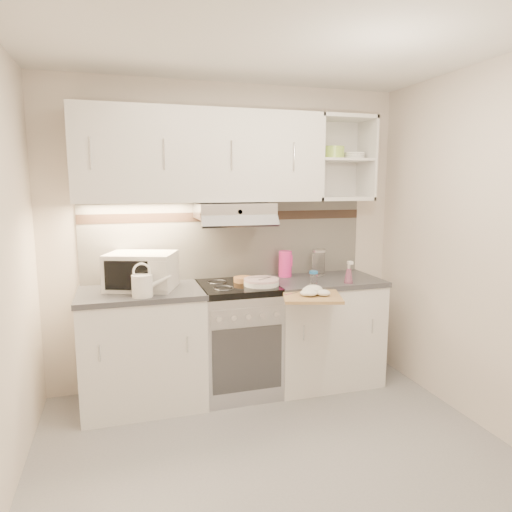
{
  "coord_description": "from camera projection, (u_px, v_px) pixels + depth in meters",
  "views": [
    {
      "loc": [
        -0.88,
        -2.34,
        1.69
      ],
      "look_at": [
        0.11,
        0.95,
        1.14
      ],
      "focal_mm": 32.0,
      "sensor_mm": 36.0,
      "label": 1
    }
  ],
  "objects": [
    {
      "name": "base_cabinet_left",
      "position": [
        143.0,
        350.0,
        3.49
      ],
      "size": [
        0.9,
        0.6,
        0.86
      ],
      "primitive_type": "cube",
      "color": "white",
      "rests_on": "ground"
    },
    {
      "name": "base_cabinet_right",
      "position": [
        322.0,
        332.0,
        3.92
      ],
      "size": [
        0.9,
        0.6,
        0.86
      ],
      "primitive_type": "cube",
      "color": "white",
      "rests_on": "ground"
    },
    {
      "name": "dish_towel",
      "position": [
        311.0,
        290.0,
        3.34
      ],
      "size": [
        0.29,
        0.26,
        0.07
      ],
      "primitive_type": null,
      "rotation": [
        0.0,
        0.0,
        0.18
      ],
      "color": "white",
      "rests_on": "cutting_board"
    },
    {
      "name": "worktop_right",
      "position": [
        323.0,
        281.0,
        3.85
      ],
      "size": [
        0.92,
        0.62,
        0.04
      ],
      "primitive_type": "cube",
      "color": "#47474C",
      "rests_on": "base_cabinet_right"
    },
    {
      "name": "bread_loaf",
      "position": [
        243.0,
        279.0,
        3.71
      ],
      "size": [
        0.16,
        0.16,
        0.04
      ],
      "primitive_type": "cylinder",
      "color": "#9C6646",
      "rests_on": "electric_range"
    },
    {
      "name": "worktop_left",
      "position": [
        141.0,
        293.0,
        3.42
      ],
      "size": [
        0.92,
        0.62,
        0.04
      ],
      "primitive_type": "cube",
      "color": "#47474C",
      "rests_on": "base_cabinet_left"
    },
    {
      "name": "spray_bottle",
      "position": [
        349.0,
        274.0,
        3.66
      ],
      "size": [
        0.07,
        0.07,
        0.19
      ],
      "rotation": [
        0.0,
        0.0,
        -0.13
      ],
      "color": "pink",
      "rests_on": "worktop_right"
    },
    {
      "name": "watering_can",
      "position": [
        144.0,
        285.0,
        3.21
      ],
      "size": [
        0.29,
        0.15,
        0.24
      ],
      "rotation": [
        0.0,
        0.0,
        -0.12
      ],
      "color": "white",
      "rests_on": "worktop_left"
    },
    {
      "name": "pink_pitcher",
      "position": [
        285.0,
        264.0,
        3.91
      ],
      "size": [
        0.12,
        0.11,
        0.22
      ],
      "rotation": [
        0.0,
        0.0,
        -0.38
      ],
      "color": "#F72F94",
      "rests_on": "worktop_right"
    },
    {
      "name": "cutting_board",
      "position": [
        312.0,
        297.0,
        3.34
      ],
      "size": [
        0.51,
        0.48,
        0.02
      ],
      "primitive_type": "cube",
      "rotation": [
        0.0,
        0.0,
        -0.3
      ],
      "color": "#AB7E4C",
      "rests_on": "base_cabinet_right"
    },
    {
      "name": "electric_range",
      "position": [
        238.0,
        338.0,
        3.7
      ],
      "size": [
        0.6,
        0.6,
        0.9
      ],
      "color": "#B7B7BC",
      "rests_on": "ground"
    },
    {
      "name": "spice_jar",
      "position": [
        313.0,
        277.0,
        3.65
      ],
      "size": [
        0.07,
        0.07,
        0.1
      ],
      "rotation": [
        0.0,
        0.0,
        -0.04
      ],
      "color": "white",
      "rests_on": "worktop_right"
    },
    {
      "name": "room_shell",
      "position": [
        266.0,
        194.0,
        2.82
      ],
      "size": [
        3.04,
        2.84,
        2.52
      ],
      "color": "beige",
      "rests_on": "ground"
    },
    {
      "name": "plate_stack",
      "position": [
        261.0,
        282.0,
        3.58
      ],
      "size": [
        0.28,
        0.28,
        0.06
      ],
      "rotation": [
        0.0,
        0.0,
        0.14
      ],
      "color": "white",
      "rests_on": "electric_range"
    },
    {
      "name": "glass_jar",
      "position": [
        318.0,
        262.0,
        3.97
      ],
      "size": [
        0.12,
        0.12,
        0.23
      ],
      "rotation": [
        0.0,
        0.0,
        0.24
      ],
      "color": "white",
      "rests_on": "worktop_right"
    },
    {
      "name": "ground",
      "position": [
        284.0,
        469.0,
        2.73
      ],
      "size": [
        3.0,
        3.0,
        0.0
      ],
      "primitive_type": "plane",
      "color": "gray",
      "rests_on": "ground"
    },
    {
      "name": "microwave",
      "position": [
        141.0,
        271.0,
        3.45
      ],
      "size": [
        0.58,
        0.51,
        0.28
      ],
      "rotation": [
        0.0,
        0.0,
        -0.35
      ],
      "color": "silver",
      "rests_on": "worktop_left"
    }
  ]
}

